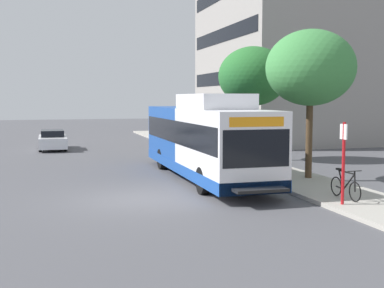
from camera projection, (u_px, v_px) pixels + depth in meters
name	position (u px, v px, depth m)	size (l,w,h in m)	color
ground_plane	(109.00, 169.00, 24.98)	(120.00, 120.00, 0.00)	#4C4C51
sidewalk_curb	(256.00, 167.00, 24.99)	(3.00, 56.00, 0.14)	#A8A399
transit_bus	(204.00, 139.00, 21.83)	(2.58, 12.25, 3.65)	white
bus_stop_sign_pole	(343.00, 157.00, 15.78)	(0.10, 0.36, 2.60)	red
bicycle_parked	(345.00, 186.00, 16.75)	(0.52, 1.76, 1.02)	black
street_tree_near_stop	(310.00, 68.00, 20.82)	(3.70, 3.70, 6.17)	#4C3823
street_tree_mid_block	(253.00, 76.00, 27.87)	(3.85, 3.85, 6.19)	#4C3823
parked_car_far_lane	(53.00, 140.00, 34.14)	(1.80, 4.50, 1.33)	silver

